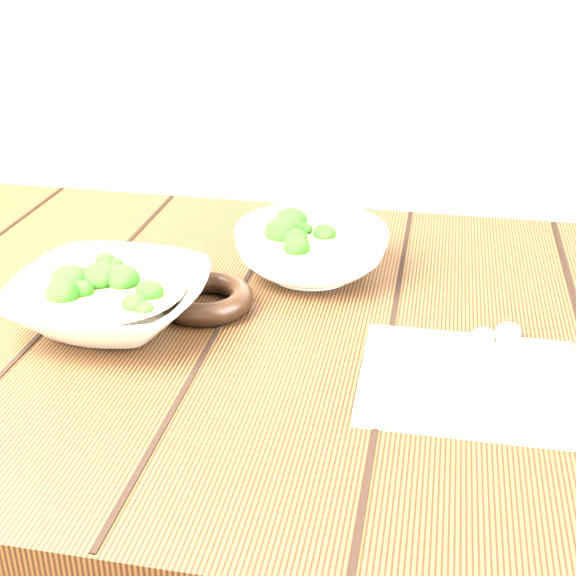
{
  "coord_description": "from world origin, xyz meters",
  "views": [
    {
      "loc": [
        0.22,
        -0.82,
        1.21
      ],
      "look_at": [
        0.06,
        -0.01,
        0.8
      ],
      "focal_mm": 50.0,
      "sensor_mm": 36.0,
      "label": 1
    }
  ],
  "objects_px": {
    "soup_bowl_front": "(110,298)",
    "trivet": "(206,298)",
    "napkin": "(470,382)",
    "table": "(244,401)",
    "soup_bowl_back": "(311,249)"
  },
  "relations": [
    {
      "from": "soup_bowl_front",
      "to": "trivet",
      "type": "height_order",
      "value": "soup_bowl_front"
    },
    {
      "from": "napkin",
      "to": "table",
      "type": "bearing_deg",
      "value": 159.11
    },
    {
      "from": "table",
      "to": "soup_bowl_front",
      "type": "relative_size",
      "value": 5.21
    },
    {
      "from": "soup_bowl_back",
      "to": "trivet",
      "type": "distance_m",
      "value": 0.17
    },
    {
      "from": "soup_bowl_front",
      "to": "soup_bowl_back",
      "type": "xyz_separation_m",
      "value": [
        0.21,
        0.18,
        0.0
      ]
    },
    {
      "from": "soup_bowl_front",
      "to": "table",
      "type": "bearing_deg",
      "value": 14.39
    },
    {
      "from": "table",
      "to": "trivet",
      "type": "height_order",
      "value": "trivet"
    },
    {
      "from": "table",
      "to": "napkin",
      "type": "distance_m",
      "value": 0.31
    },
    {
      "from": "table",
      "to": "soup_bowl_front",
      "type": "distance_m",
      "value": 0.22
    },
    {
      "from": "soup_bowl_front",
      "to": "soup_bowl_back",
      "type": "height_order",
      "value": "soup_bowl_back"
    },
    {
      "from": "soup_bowl_back",
      "to": "napkin",
      "type": "bearing_deg",
      "value": -49.26
    },
    {
      "from": "table",
      "to": "napkin",
      "type": "bearing_deg",
      "value": -20.33
    },
    {
      "from": "soup_bowl_back",
      "to": "soup_bowl_front",
      "type": "bearing_deg",
      "value": -139.19
    },
    {
      "from": "table",
      "to": "soup_bowl_front",
      "type": "bearing_deg",
      "value": -165.61
    },
    {
      "from": "trivet",
      "to": "napkin",
      "type": "xyz_separation_m",
      "value": [
        0.32,
        -0.11,
        -0.01
      ]
    }
  ]
}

